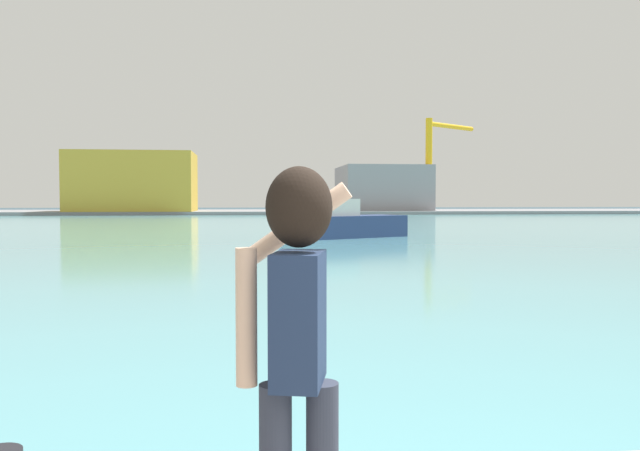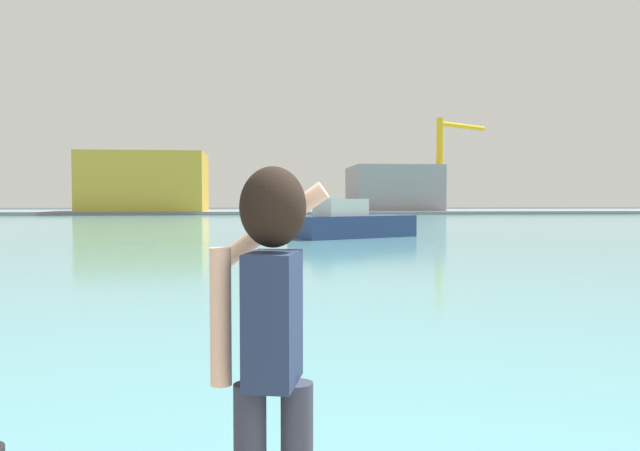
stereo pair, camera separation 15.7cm
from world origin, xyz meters
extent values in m
plane|color=#334751|center=(0.00, 50.00, 0.00)|extent=(220.00, 220.00, 0.00)
cube|color=#599EA8|center=(0.00, 52.00, 0.01)|extent=(140.00, 100.00, 0.02)
cube|color=gray|center=(0.00, 92.00, 0.23)|extent=(140.00, 20.00, 0.46)
cube|color=#1E2D4C|center=(-1.10, 0.95, 1.60)|extent=(0.27, 0.38, 0.56)
sphere|color=#E0B293|center=(-1.10, 0.95, 2.06)|extent=(0.22, 0.22, 0.22)
ellipsoid|color=black|center=(-1.10, 0.93, 2.07)|extent=(0.28, 0.26, 0.34)
cylinder|color=#E0B293|center=(-1.32, 0.95, 1.61)|extent=(0.09, 0.09, 0.58)
cylinder|color=#E0B293|center=(-1.10, 1.18, 1.98)|extent=(0.53, 0.20, 0.40)
cube|color=black|center=(-1.07, 1.29, 2.15)|extent=(0.03, 0.07, 0.14)
cube|color=navy|center=(3.87, 32.02, 0.62)|extent=(7.33, 5.43, 1.20)
cube|color=silver|center=(3.10, 31.62, 1.68)|extent=(3.03, 2.79, 0.92)
cube|color=gold|center=(-17.45, 87.39, 4.54)|extent=(16.79, 10.54, 8.17)
cube|color=gray|center=(18.89, 92.19, 3.80)|extent=(12.77, 13.89, 6.68)
cylinder|color=yellow|center=(24.97, 87.78, 7.26)|extent=(1.00, 1.00, 13.60)
cylinder|color=yellow|center=(29.33, 90.82, 13.25)|extent=(9.12, 6.66, 0.70)
camera|label=1|loc=(-1.30, -1.64, 2.11)|focal=34.85mm
camera|label=2|loc=(-1.15, -1.66, 2.11)|focal=34.85mm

